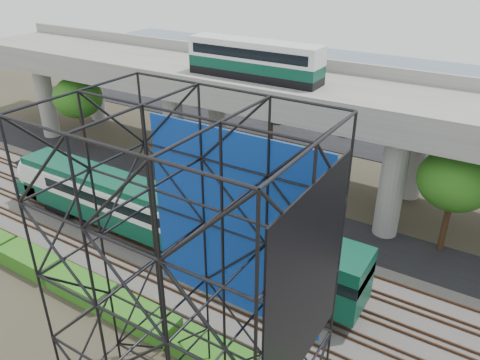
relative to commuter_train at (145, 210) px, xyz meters
The scene contains 13 objects.
ground 5.44m from the commuter_train, 25.69° to the right, with size 140.00×140.00×0.00m, color #474233.
ballast_bed 5.00m from the commuter_train, ahead, with size 90.00×12.00×0.20m, color slate.
service_road 9.88m from the commuter_train, 63.94° to the left, with size 90.00×5.00×0.08m, color black.
parking_lot 32.39m from the commuter_train, 82.60° to the left, with size 90.00×18.00×0.08m, color black.
harbor_water 54.24m from the commuter_train, 85.60° to the left, with size 140.00×40.00×0.03m, color #435A6F.
rail_tracks 4.90m from the commuter_train, ahead, with size 90.00×9.52×0.16m.
commuter_train is the anchor object (origin of this frame).
overpass 15.48m from the commuter_train, 74.46° to the left, with size 80.00×12.00×12.40m.
scaffold_tower 16.21m from the commuter_train, 39.95° to the right, with size 9.36×6.36×15.00m.
hedge_strip 8.47m from the commuter_train, 50.66° to the right, with size 34.60×1.80×1.20m.
trees 14.43m from the commuter_train, 92.06° to the left, with size 40.94×16.94×7.69m.
suv 8.31m from the commuter_train, 108.73° to the left, with size 2.14×4.65×1.29m, color black.
parked_cars 32.06m from the commuter_train, 82.27° to the left, with size 37.77×9.50×1.24m.
Camera 1 is at (16.46, -18.51, 19.58)m, focal length 35.00 mm.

